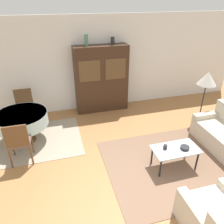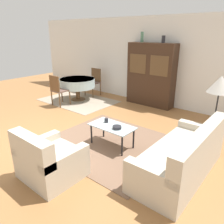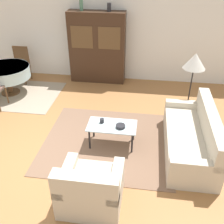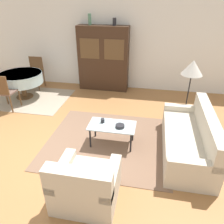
{
  "view_description": "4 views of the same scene",
  "coord_description": "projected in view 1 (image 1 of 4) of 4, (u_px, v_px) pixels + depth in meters",
  "views": [
    {
      "loc": [
        -0.89,
        -2.51,
        3.16
      ],
      "look_at": [
        0.2,
        1.4,
        0.95
      ],
      "focal_mm": 35.0,
      "sensor_mm": 36.0,
      "label": 1
    },
    {
      "loc": [
        3.81,
        -2.64,
        2.23
      ],
      "look_at": [
        1.25,
        0.47,
        0.75
      ],
      "focal_mm": 35.0,
      "sensor_mm": 36.0,
      "label": 2
    },
    {
      "loc": [
        1.82,
        -3.54,
        3.28
      ],
      "look_at": [
        1.25,
        0.47,
        0.75
      ],
      "focal_mm": 42.0,
      "sensor_mm": 36.0,
      "label": 3
    },
    {
      "loc": [
        1.94,
        -3.11,
        2.74
      ],
      "look_at": [
        1.25,
        0.47,
        0.75
      ],
      "focal_mm": 35.0,
      "sensor_mm": 36.0,
      "label": 4
    }
  ],
  "objects": [
    {
      "name": "floor_lamp",
      "position": [
        207.0,
        80.0,
        5.47
      ],
      "size": [
        0.47,
        0.47,
        1.46
      ],
      "color": "black",
      "rests_on": "ground_plane"
    },
    {
      "name": "wall_back",
      "position": [
        85.0,
        65.0,
        6.26
      ],
      "size": [
        10.0,
        0.06,
        2.7
      ],
      "color": "white",
      "rests_on": "ground_plane"
    },
    {
      "name": "vase_short",
      "position": [
        113.0,
        41.0,
        5.9
      ],
      "size": [
        0.1,
        0.1,
        0.21
      ],
      "color": "#232328",
      "rests_on": "display_cabinet"
    },
    {
      "name": "dining_rug",
      "position": [
        29.0,
        142.0,
        5.28
      ],
      "size": [
        2.46,
        1.71,
        0.01
      ],
      "color": "gray",
      "rests_on": "ground_plane"
    },
    {
      "name": "dining_table",
      "position": [
        22.0,
        120.0,
        5.04
      ],
      "size": [
        1.19,
        1.19,
        0.74
      ],
      "color": "brown",
      "rests_on": "dining_rug"
    },
    {
      "name": "cup",
      "position": [
        165.0,
        147.0,
        4.29
      ],
      "size": [
        0.08,
        0.08,
        0.09
      ],
      "color": "#232328",
      "rests_on": "coffee_table"
    },
    {
      "name": "display_cabinet",
      "position": [
        101.0,
        79.0,
        6.33
      ],
      "size": [
        1.53,
        0.42,
        1.93
      ],
      "color": "#382316",
      "rests_on": "ground_plane"
    },
    {
      "name": "area_rug",
      "position": [
        167.0,
        165.0,
        4.56
      ],
      "size": [
        2.53,
        2.28,
        0.01
      ],
      "color": "brown",
      "rests_on": "ground_plane"
    },
    {
      "name": "dining_chair_near",
      "position": [
        18.0,
        141.0,
        4.37
      ],
      "size": [
        0.44,
        0.44,
        0.97
      ],
      "color": "brown",
      "rests_on": "dining_rug"
    },
    {
      "name": "ground_plane",
      "position": [
        122.0,
        197.0,
        3.84
      ],
      "size": [
        14.0,
        14.0,
        0.0
      ],
      "primitive_type": "plane",
      "color": "#9E6B3D"
    },
    {
      "name": "armchair",
      "position": [
        219.0,
        219.0,
        3.13
      ],
      "size": [
        0.9,
        0.84,
        0.84
      ],
      "color": "beige",
      "rests_on": "ground_plane"
    },
    {
      "name": "vase_tall",
      "position": [
        86.0,
        40.0,
        5.71
      ],
      "size": [
        0.09,
        0.09,
        0.31
      ],
      "color": "#4C7A60",
      "rests_on": "display_cabinet"
    },
    {
      "name": "dining_chair_far",
      "position": [
        24.0,
        105.0,
        5.75
      ],
      "size": [
        0.44,
        0.44,
        0.97
      ],
      "rotation": [
        0.0,
        0.0,
        3.14
      ],
      "color": "brown",
      "rests_on": "dining_rug"
    },
    {
      "name": "coffee_table",
      "position": [
        175.0,
        151.0,
        4.34
      ],
      "size": [
        0.93,
        0.5,
        0.45
      ],
      "color": "black",
      "rests_on": "area_rug"
    },
    {
      "name": "bowl",
      "position": [
        185.0,
        148.0,
        4.3
      ],
      "size": [
        0.18,
        0.18,
        0.06
      ],
      "color": "#232328",
      "rests_on": "coffee_table"
    }
  ]
}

